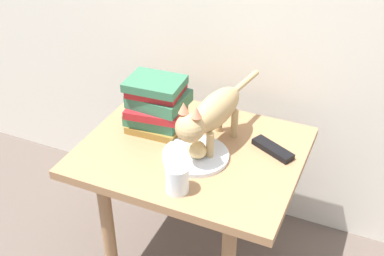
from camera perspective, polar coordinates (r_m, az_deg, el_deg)
name	(u,v)px	position (r m, az deg, el deg)	size (l,w,h in m)	color
side_table	(192,167)	(1.67, 0.00, -4.53)	(0.71, 0.58, 0.53)	#9E724C
plate	(196,155)	(1.58, 0.42, -3.18)	(0.21, 0.21, 0.01)	silver
bread_roll	(197,149)	(1.55, 0.54, -2.45)	(0.08, 0.06, 0.05)	#E0BC7A
cat	(211,114)	(1.55, 2.24, 1.64)	(0.13, 0.48, 0.23)	tan
book_stack	(157,104)	(1.68, -4.11, 2.78)	(0.21, 0.18, 0.19)	olive
candle_jar	(177,180)	(1.43, -1.72, -6.03)	(0.07, 0.07, 0.08)	silver
tv_remote	(273,149)	(1.62, 9.32, -2.42)	(0.15, 0.04, 0.02)	black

